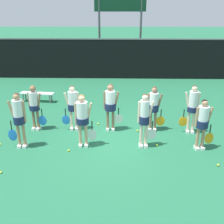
# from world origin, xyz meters

# --- Properties ---
(ground_plane) EXTENTS (140.00, 140.00, 0.00)m
(ground_plane) POSITION_xyz_m (0.00, 0.00, 0.00)
(ground_plane) COLOR #216642
(fence_windscreen) EXTENTS (60.00, 0.08, 2.54)m
(fence_windscreen) POSITION_xyz_m (0.00, 8.65, 1.28)
(fence_windscreen) COLOR black
(fence_windscreen) RESTS_ON ground_plane
(scoreboard) EXTENTS (3.34, 0.15, 5.85)m
(scoreboard) POSITION_xyz_m (0.30, 10.02, 4.50)
(scoreboard) COLOR #515156
(scoreboard) RESTS_ON ground_plane
(bench_courtside) EXTENTS (1.66, 0.54, 0.44)m
(bench_courtside) POSITION_xyz_m (-3.67, 3.84, 0.38)
(bench_courtside) COLOR silver
(bench_courtside) RESTS_ON ground_plane
(player_0) EXTENTS (0.65, 0.36, 1.81)m
(player_0) POSITION_xyz_m (-2.83, -0.69, 1.07)
(player_0) COLOR tan
(player_0) RESTS_ON ground_plane
(player_1) EXTENTS (0.67, 0.40, 1.74)m
(player_1) POSITION_xyz_m (-0.86, -0.57, 1.04)
(player_1) COLOR tan
(player_1) RESTS_ON ground_plane
(player_2) EXTENTS (0.62, 0.33, 1.78)m
(player_2) POSITION_xyz_m (1.07, -0.56, 1.03)
(player_2) COLOR beige
(player_2) RESTS_ON ground_plane
(player_3) EXTENTS (0.65, 0.38, 1.65)m
(player_3) POSITION_xyz_m (2.84, -0.66, 0.97)
(player_3) COLOR tan
(player_3) RESTS_ON ground_plane
(player_4) EXTENTS (0.64, 0.37, 1.67)m
(player_4) POSITION_xyz_m (-2.76, 0.66, 0.99)
(player_4) COLOR #8C664C
(player_4) RESTS_ON ground_plane
(player_5) EXTENTS (0.64, 0.36, 1.67)m
(player_5) POSITION_xyz_m (-1.39, 0.69, 0.98)
(player_5) COLOR beige
(player_5) RESTS_ON ground_plane
(player_6) EXTENTS (0.70, 0.41, 1.74)m
(player_6) POSITION_xyz_m (-0.03, 0.68, 1.04)
(player_6) COLOR #8C664C
(player_6) RESTS_ON ground_plane
(player_7) EXTENTS (0.66, 0.37, 1.65)m
(player_7) POSITION_xyz_m (1.52, 0.71, 0.97)
(player_7) COLOR #8C664C
(player_7) RESTS_ON ground_plane
(player_8) EXTENTS (0.65, 0.35, 1.76)m
(player_8) POSITION_xyz_m (2.84, 0.54, 1.03)
(player_8) COLOR beige
(player_8) RESTS_ON ground_plane
(tennis_ball_0) EXTENTS (0.07, 0.07, 0.07)m
(tennis_ball_0) POSITION_xyz_m (-1.28, -0.96, 0.03)
(tennis_ball_0) COLOR #CCE033
(tennis_ball_0) RESTS_ON ground_plane
(tennis_ball_1) EXTENTS (0.07, 0.07, 0.07)m
(tennis_ball_1) POSITION_xyz_m (0.96, 0.56, 0.04)
(tennis_ball_1) COLOR #CCE033
(tennis_ball_1) RESTS_ON ground_plane
(tennis_ball_2) EXTENTS (0.07, 0.07, 0.07)m
(tennis_ball_2) POSITION_xyz_m (3.10, -1.67, 0.04)
(tennis_ball_2) COLOR #CCE033
(tennis_ball_2) RESTS_ON ground_plane
(tennis_ball_4) EXTENTS (0.07, 0.07, 0.07)m
(tennis_ball_4) POSITION_xyz_m (-3.50, 0.03, 0.03)
(tennis_ball_4) COLOR #CCE033
(tennis_ball_4) RESTS_ON ground_plane
(tennis_ball_5) EXTENTS (0.07, 0.07, 0.07)m
(tennis_ball_5) POSITION_xyz_m (1.52, -0.54, 0.04)
(tennis_ball_5) COLOR #CCE033
(tennis_ball_5) RESTS_ON ground_plane
(tennis_ball_6) EXTENTS (0.07, 0.07, 0.07)m
(tennis_ball_6) POSITION_xyz_m (-3.61, -0.60, 0.03)
(tennis_ball_6) COLOR #CCE033
(tennis_ball_6) RESTS_ON ground_plane
(tennis_ball_7) EXTENTS (0.07, 0.07, 0.07)m
(tennis_ball_7) POSITION_xyz_m (-4.04, 1.91, 0.03)
(tennis_ball_7) COLOR #CCE033
(tennis_ball_7) RESTS_ON ground_plane
(tennis_ball_8) EXTENTS (0.07, 0.07, 0.07)m
(tennis_ball_8) POSITION_xyz_m (-0.52, 1.15, 0.03)
(tennis_ball_8) COLOR #CCE033
(tennis_ball_8) RESTS_ON ground_plane
(tennis_ball_9) EXTENTS (0.06, 0.06, 0.06)m
(tennis_ball_9) POSITION_xyz_m (-2.91, -2.18, 0.03)
(tennis_ball_9) COLOR #CCE033
(tennis_ball_9) RESTS_ON ground_plane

